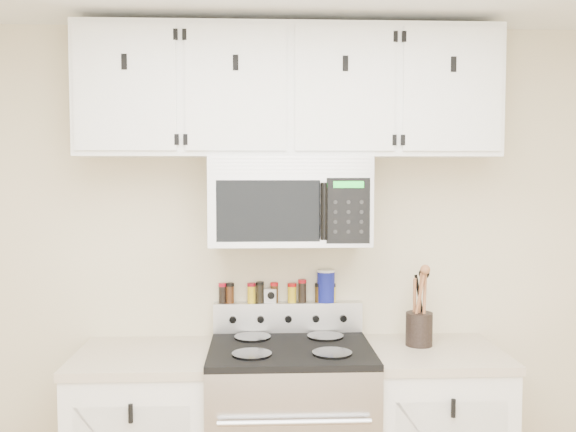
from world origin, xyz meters
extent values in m
cube|color=#C5BA94|center=(0.00, 1.75, 1.25)|extent=(3.50, 0.01, 2.50)
cube|color=black|center=(0.00, 1.43, 0.94)|extent=(0.76, 0.65, 0.03)
cube|color=#B7B7BA|center=(0.00, 1.71, 1.03)|extent=(0.76, 0.08, 0.15)
cylinder|color=black|center=(-0.18, 1.28, 0.96)|extent=(0.18, 0.18, 0.01)
cylinder|color=black|center=(0.18, 1.28, 0.96)|extent=(0.18, 0.18, 0.01)
cylinder|color=black|center=(-0.18, 1.57, 0.96)|extent=(0.18, 0.18, 0.01)
cylinder|color=black|center=(0.18, 1.57, 0.96)|extent=(0.18, 0.18, 0.01)
cube|color=tan|center=(-0.69, 1.45, 0.90)|extent=(0.64, 0.62, 0.04)
cube|color=tan|center=(0.69, 1.45, 0.90)|extent=(0.64, 0.62, 0.04)
cube|color=#9E9EA3|center=(0.00, 1.56, 1.63)|extent=(0.76, 0.38, 0.42)
cube|color=#B7B7BA|center=(0.00, 1.36, 1.80)|extent=(0.73, 0.01, 0.08)
cube|color=black|center=(-0.10, 1.36, 1.59)|extent=(0.47, 0.01, 0.28)
cube|color=black|center=(0.26, 1.36, 1.59)|extent=(0.20, 0.01, 0.30)
cylinder|color=black|center=(0.15, 1.33, 1.59)|extent=(0.03, 0.03, 0.26)
cube|color=white|center=(0.00, 1.58, 2.15)|extent=(2.00, 0.33, 0.62)
cube|color=white|center=(-0.75, 1.41, 2.15)|extent=(0.46, 0.01, 0.57)
cube|color=black|center=(-0.75, 1.41, 2.26)|extent=(0.02, 0.01, 0.07)
cube|color=white|center=(-0.25, 1.41, 2.15)|extent=(0.46, 0.01, 0.57)
cube|color=black|center=(-0.25, 1.41, 2.26)|extent=(0.03, 0.01, 0.07)
cube|color=white|center=(0.25, 1.41, 2.15)|extent=(0.46, 0.01, 0.57)
cube|color=black|center=(0.25, 1.41, 2.26)|extent=(0.03, 0.01, 0.07)
cube|color=white|center=(0.75, 1.41, 2.15)|extent=(0.46, 0.01, 0.57)
cube|color=black|center=(0.75, 1.41, 2.26)|extent=(0.02, 0.01, 0.07)
cylinder|color=black|center=(0.63, 1.52, 1.00)|extent=(0.13, 0.13, 0.16)
cylinder|color=#915835|center=(0.63, 1.52, 1.13)|extent=(0.02, 0.02, 0.30)
cylinder|color=#915835|center=(0.66, 1.51, 1.14)|extent=(0.02, 0.02, 0.33)
cylinder|color=#915835|center=(0.61, 1.53, 1.12)|extent=(0.02, 0.02, 0.28)
cylinder|color=black|center=(0.64, 1.54, 1.12)|extent=(0.02, 0.02, 0.29)
cylinder|color=#915835|center=(0.62, 1.49, 1.13)|extent=(0.02, 0.02, 0.31)
cube|color=silver|center=(-0.09, 1.71, 1.14)|extent=(0.07, 0.06, 0.07)
cylinder|color=navy|center=(0.20, 1.71, 1.18)|extent=(0.09, 0.09, 0.16)
cylinder|color=white|center=(0.20, 1.71, 1.26)|extent=(0.09, 0.09, 0.01)
cylinder|color=black|center=(-0.33, 1.71, 1.14)|extent=(0.04, 0.04, 0.09)
cylinder|color=#B20D20|center=(-0.33, 1.71, 1.19)|extent=(0.04, 0.04, 0.02)
cylinder|color=#442310|center=(-0.30, 1.71, 1.14)|extent=(0.04, 0.04, 0.09)
cylinder|color=black|center=(-0.30, 1.71, 1.19)|extent=(0.04, 0.04, 0.02)
cylinder|color=gold|center=(-0.19, 1.71, 1.14)|extent=(0.04, 0.04, 0.08)
cylinder|color=maroon|center=(-0.19, 1.71, 1.19)|extent=(0.04, 0.04, 0.02)
cylinder|color=black|center=(-0.14, 1.71, 1.15)|extent=(0.04, 0.04, 0.09)
cylinder|color=black|center=(-0.14, 1.71, 1.20)|extent=(0.04, 0.04, 0.02)
cylinder|color=#39200D|center=(-0.07, 1.71, 1.14)|extent=(0.04, 0.04, 0.09)
cylinder|color=#AE0D12|center=(-0.07, 1.71, 1.20)|extent=(0.04, 0.04, 0.02)
cylinder|color=gold|center=(0.02, 1.71, 1.14)|extent=(0.04, 0.04, 0.08)
cylinder|color=#A70D0C|center=(0.02, 1.71, 1.19)|extent=(0.05, 0.05, 0.02)
cylinder|color=black|center=(0.07, 1.71, 1.15)|extent=(0.04, 0.04, 0.10)
cylinder|color=#B20D17|center=(0.07, 1.71, 1.21)|extent=(0.04, 0.04, 0.02)
cylinder|color=#3A260D|center=(0.16, 1.71, 1.14)|extent=(0.04, 0.04, 0.08)
cylinder|color=black|center=(0.16, 1.71, 1.19)|extent=(0.04, 0.04, 0.02)
cylinder|color=gold|center=(0.23, 1.71, 1.14)|extent=(0.04, 0.04, 0.08)
cylinder|color=black|center=(0.23, 1.71, 1.19)|extent=(0.04, 0.04, 0.02)
camera|label=1|loc=(-0.14, -1.54, 1.75)|focal=40.00mm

